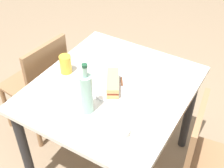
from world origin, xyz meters
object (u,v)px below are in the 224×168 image
at_px(chair_far, 208,161).
at_px(plate_near, 113,88).
at_px(olive_bowl, 120,131).
at_px(baguette_sandwich_near, 113,83).
at_px(knife_near, 122,86).
at_px(water_bottle, 86,93).
at_px(beer_glass, 66,64).
at_px(dining_table, 112,101).
at_px(chair_near, 41,82).

relative_size(chair_far, plate_near, 3.40).
bearing_deg(olive_bowl, baguette_sandwich_near, -143.07).
height_order(knife_near, water_bottle, water_bottle).
height_order(beer_glass, olive_bowl, beer_glass).
height_order(dining_table, chair_near, chair_near).
height_order(chair_far, olive_bowl, chair_far).
xyz_separation_m(knife_near, beer_glass, (0.04, -0.38, 0.04)).
height_order(chair_far, chair_near, same).
height_order(knife_near, beer_glass, beer_glass).
bearing_deg(chair_far, beer_glass, -89.21).
relative_size(chair_far, beer_glass, 7.00).
bearing_deg(water_bottle, chair_far, 109.59).
bearing_deg(beer_glass, plate_near, 90.81).
distance_m(plate_near, beer_glass, 0.34).
xyz_separation_m(chair_far, olive_bowl, (0.28, -0.42, 0.28)).
distance_m(beer_glass, olive_bowl, 0.61).
bearing_deg(chair_far, dining_table, -91.06).
bearing_deg(chair_near, knife_near, 88.23).
bearing_deg(baguette_sandwich_near, knife_near, 131.76).
bearing_deg(baguette_sandwich_near, dining_table, -139.24).
bearing_deg(plate_near, baguette_sandwich_near, 0.00).
height_order(knife_near, olive_bowl, olive_bowl).
xyz_separation_m(dining_table, water_bottle, (0.24, -0.01, 0.25)).
xyz_separation_m(dining_table, chair_far, (0.01, 0.64, -0.15)).
relative_size(knife_near, water_bottle, 0.50).
xyz_separation_m(plate_near, knife_near, (-0.04, 0.04, 0.01)).
bearing_deg(baguette_sandwich_near, chair_far, 90.78).
height_order(plate_near, beer_glass, beer_glass).
bearing_deg(olive_bowl, chair_near, -111.06).
height_order(plate_near, water_bottle, water_bottle).
bearing_deg(olive_bowl, chair_far, 124.00).
bearing_deg(chair_near, olive_bowl, 68.94).
bearing_deg(beer_glass, knife_near, 96.32).
bearing_deg(dining_table, chair_near, -93.46).
height_order(chair_near, beer_glass, beer_glass).
bearing_deg(beer_glass, olive_bowl, 63.73).
bearing_deg(water_bottle, dining_table, 177.83).
bearing_deg(dining_table, olive_bowl, 37.21).
height_order(dining_table, baguette_sandwich_near, baguette_sandwich_near).
xyz_separation_m(baguette_sandwich_near, knife_near, (-0.04, 0.04, -0.03)).
xyz_separation_m(baguette_sandwich_near, water_bottle, (0.22, -0.03, 0.08)).
xyz_separation_m(dining_table, olive_bowl, (0.29, 0.22, 0.13)).
bearing_deg(olive_bowl, beer_glass, -116.27).
bearing_deg(water_bottle, olive_bowl, 77.73).
relative_size(knife_near, beer_glass, 1.30).
bearing_deg(chair_near, dining_table, 86.54).
bearing_deg(plate_near, olive_bowl, 36.93).
xyz_separation_m(dining_table, knife_near, (-0.02, 0.06, 0.14)).
bearing_deg(knife_near, baguette_sandwich_near, -48.24).
height_order(plate_near, olive_bowl, olive_bowl).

